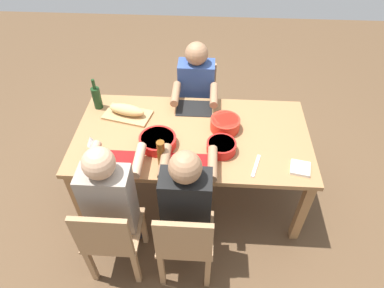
{
  "coord_description": "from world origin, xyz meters",
  "views": [
    {
      "loc": [
        -0.12,
        2.02,
        2.6
      ],
      "look_at": [
        0.0,
        0.0,
        0.63
      ],
      "focal_mm": 31.4,
      "sensor_mm": 36.0,
      "label": 1
    }
  ],
  "objects_px": {
    "diner_near_center": "(196,93)",
    "serving_bowl_pasta": "(225,123)",
    "serving_bowl_salad": "(221,146)",
    "serving_bowl_fruit": "(158,141)",
    "wine_bottle": "(97,97)",
    "dining_table": "(192,141)",
    "diner_far_right": "(111,197)",
    "diner_far_center": "(186,201)",
    "chair_near_center": "(197,100)",
    "chair_far_center": "(185,241)",
    "cutting_board": "(128,115)",
    "wine_glass": "(91,141)",
    "bread_loaf": "(127,110)",
    "chair_far_right": "(110,237)",
    "napkin_stack": "(300,168)",
    "beer_bottle": "(161,153)"
  },
  "relations": [
    {
      "from": "diner_near_center",
      "to": "serving_bowl_pasta",
      "type": "distance_m",
      "value": 0.62
    },
    {
      "from": "serving_bowl_salad",
      "to": "serving_bowl_fruit",
      "type": "bearing_deg",
      "value": -4.36
    },
    {
      "from": "wine_bottle",
      "to": "dining_table",
      "type": "bearing_deg",
      "value": 160.0
    },
    {
      "from": "diner_far_right",
      "to": "diner_far_center",
      "type": "distance_m",
      "value": 0.53
    },
    {
      "from": "chair_near_center",
      "to": "chair_far_center",
      "type": "relative_size",
      "value": 1.0
    },
    {
      "from": "diner_near_center",
      "to": "diner_far_center",
      "type": "height_order",
      "value": "same"
    },
    {
      "from": "serving_bowl_fruit",
      "to": "cutting_board",
      "type": "bearing_deg",
      "value": -47.56
    },
    {
      "from": "serving_bowl_fruit",
      "to": "wine_glass",
      "type": "xyz_separation_m",
      "value": [
        0.48,
        0.12,
        0.07
      ]
    },
    {
      "from": "serving_bowl_pasta",
      "to": "bread_loaf",
      "type": "xyz_separation_m",
      "value": [
        0.84,
        -0.12,
        0.01
      ]
    },
    {
      "from": "dining_table",
      "to": "wine_glass",
      "type": "height_order",
      "value": "wine_glass"
    },
    {
      "from": "dining_table",
      "to": "chair_near_center",
      "type": "height_order",
      "value": "chair_near_center"
    },
    {
      "from": "chair_near_center",
      "to": "dining_table",
      "type": "bearing_deg",
      "value": 90.0
    },
    {
      "from": "diner_near_center",
      "to": "chair_far_right",
      "type": "height_order",
      "value": "diner_near_center"
    },
    {
      "from": "diner_far_right",
      "to": "serving_bowl_pasta",
      "type": "bearing_deg",
      "value": -137.66
    },
    {
      "from": "diner_far_center",
      "to": "bread_loaf",
      "type": "relative_size",
      "value": 3.75
    },
    {
      "from": "diner_far_right",
      "to": "chair_far_center",
      "type": "xyz_separation_m",
      "value": [
        -0.53,
        0.18,
        -0.21
      ]
    },
    {
      "from": "chair_far_right",
      "to": "serving_bowl_fruit",
      "type": "xyz_separation_m",
      "value": [
        -0.27,
        -0.69,
        0.3
      ]
    },
    {
      "from": "diner_far_right",
      "to": "napkin_stack",
      "type": "relative_size",
      "value": 8.57
    },
    {
      "from": "cutting_board",
      "to": "diner_far_right",
      "type": "bearing_deg",
      "value": 93.02
    },
    {
      "from": "wine_glass",
      "to": "diner_near_center",
      "type": "bearing_deg",
      "value": -130.03
    },
    {
      "from": "wine_glass",
      "to": "cutting_board",
      "type": "bearing_deg",
      "value": -110.67
    },
    {
      "from": "diner_far_right",
      "to": "chair_far_center",
      "type": "bearing_deg",
      "value": 160.88
    },
    {
      "from": "serving_bowl_fruit",
      "to": "bread_loaf",
      "type": "bearing_deg",
      "value": -47.56
    },
    {
      "from": "chair_far_right",
      "to": "cutting_board",
      "type": "relative_size",
      "value": 2.12
    },
    {
      "from": "dining_table",
      "to": "serving_bowl_salad",
      "type": "height_order",
      "value": "serving_bowl_salad"
    },
    {
      "from": "chair_far_center",
      "to": "bread_loaf",
      "type": "distance_m",
      "value": 1.22
    },
    {
      "from": "diner_near_center",
      "to": "serving_bowl_salad",
      "type": "bearing_deg",
      "value": 106.34
    },
    {
      "from": "chair_far_right",
      "to": "chair_far_center",
      "type": "bearing_deg",
      "value": 180.0
    },
    {
      "from": "bread_loaf",
      "to": "beer_bottle",
      "type": "height_order",
      "value": "beer_bottle"
    },
    {
      "from": "cutting_board",
      "to": "beer_bottle",
      "type": "bearing_deg",
      "value": 124.28
    },
    {
      "from": "diner_far_center",
      "to": "wine_bottle",
      "type": "relative_size",
      "value": 4.14
    },
    {
      "from": "dining_table",
      "to": "serving_bowl_fruit",
      "type": "height_order",
      "value": "serving_bowl_fruit"
    },
    {
      "from": "chair_far_center",
      "to": "chair_near_center",
      "type": "bearing_deg",
      "value": -90.0
    },
    {
      "from": "wine_glass",
      "to": "chair_near_center",
      "type": "bearing_deg",
      "value": -124.84
    },
    {
      "from": "chair_far_center",
      "to": "serving_bowl_pasta",
      "type": "height_order",
      "value": "chair_far_center"
    },
    {
      "from": "wine_glass",
      "to": "dining_table",
      "type": "bearing_deg",
      "value": -161.44
    },
    {
      "from": "diner_near_center",
      "to": "cutting_board",
      "type": "height_order",
      "value": "diner_near_center"
    },
    {
      "from": "chair_near_center",
      "to": "diner_far_center",
      "type": "distance_m",
      "value": 1.47
    },
    {
      "from": "cutting_board",
      "to": "wine_glass",
      "type": "relative_size",
      "value": 2.41
    },
    {
      "from": "diner_far_right",
      "to": "diner_far_center",
      "type": "relative_size",
      "value": 1.0
    },
    {
      "from": "chair_near_center",
      "to": "cutting_board",
      "type": "distance_m",
      "value": 0.88
    },
    {
      "from": "wine_bottle",
      "to": "wine_glass",
      "type": "xyz_separation_m",
      "value": [
        -0.11,
        0.56,
        0.01
      ]
    },
    {
      "from": "dining_table",
      "to": "diner_far_right",
      "type": "distance_m",
      "value": 0.83
    },
    {
      "from": "diner_near_center",
      "to": "chair_far_center",
      "type": "distance_m",
      "value": 1.47
    },
    {
      "from": "chair_near_center",
      "to": "serving_bowl_fruit",
      "type": "xyz_separation_m",
      "value": [
        0.26,
        0.96,
        0.3
      ]
    },
    {
      "from": "dining_table",
      "to": "wine_bottle",
      "type": "height_order",
      "value": "wine_bottle"
    },
    {
      "from": "diner_far_right",
      "to": "wine_bottle",
      "type": "xyz_separation_m",
      "value": [
        0.33,
        -0.95,
        0.15
      ]
    },
    {
      "from": "dining_table",
      "to": "wine_glass",
      "type": "relative_size",
      "value": 11.6
    },
    {
      "from": "chair_far_center",
      "to": "wine_bottle",
      "type": "xyz_separation_m",
      "value": [
        0.86,
        -1.13,
        0.37
      ]
    },
    {
      "from": "cutting_board",
      "to": "wine_bottle",
      "type": "height_order",
      "value": "wine_bottle"
    }
  ]
}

